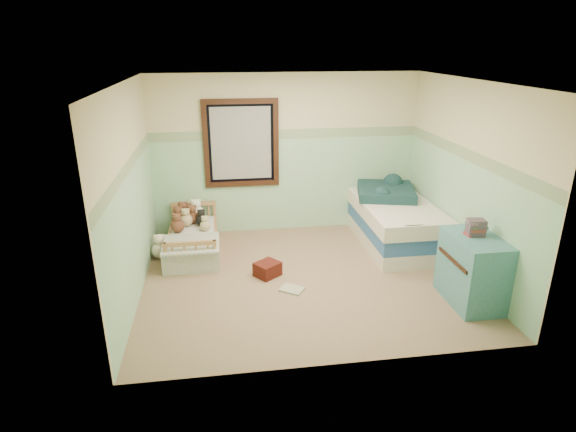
{
  "coord_description": "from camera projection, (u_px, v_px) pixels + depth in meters",
  "views": [
    {
      "loc": [
        -1.03,
        -5.48,
        2.93
      ],
      "look_at": [
        -0.18,
        0.35,
        0.75
      ],
      "focal_mm": 29.51,
      "sensor_mm": 36.0,
      "label": 1
    }
  ],
  "objects": [
    {
      "name": "ceiling",
      "position": [
        308.0,
        81.0,
        5.37
      ],
      "size": [
        4.2,
        3.6,
        0.02
      ],
      "primitive_type": "cube",
      "color": "silver",
      "rests_on": "wall_back"
    },
    {
      "name": "floor",
      "position": [
        305.0,
        278.0,
        6.25
      ],
      "size": [
        4.2,
        3.6,
        0.02
      ],
      "primitive_type": "cube",
      "color": "#866C55",
      "rests_on": "ground"
    },
    {
      "name": "extra_plush_4",
      "position": [
        183.0,
        215.0,
        7.34
      ],
      "size": [
        0.2,
        0.2,
        0.2
      ],
      "primitive_type": "sphere",
      "color": "brown",
      "rests_on": "toddler_mattress"
    },
    {
      "name": "wall_right",
      "position": [
        466.0,
        180.0,
        6.1
      ],
      "size": [
        0.04,
        3.6,
        2.5
      ],
      "primitive_type": "cube",
      "color": "beige",
      "rests_on": "floor"
    },
    {
      "name": "toddler_mattress",
      "position": [
        193.0,
        237.0,
        6.93
      ],
      "size": [
        0.64,
        1.35,
        0.12
      ],
      "primitive_type": "cube",
      "color": "white",
      "rests_on": "toddler_bed_frame"
    },
    {
      "name": "toddler_bed_frame",
      "position": [
        193.0,
        246.0,
        6.99
      ],
      "size": [
        0.7,
        1.41,
        0.18
      ],
      "primitive_type": "cube",
      "color": "#A46D47",
      "rests_on": "floor"
    },
    {
      "name": "plush_bed_tan",
      "position": [
        186.0,
        220.0,
        7.13
      ],
      "size": [
        0.19,
        0.19,
        0.19
      ],
      "primitive_type": "sphere",
      "color": "#D0B882",
      "rests_on": "toddler_mattress"
    },
    {
      "name": "border_strip",
      "position": [
        286.0,
        134.0,
        7.35
      ],
      "size": [
        4.2,
        0.01,
        0.15
      ],
      "primitive_type": "cube",
      "color": "#4D764E",
      "rests_on": "wall_back"
    },
    {
      "name": "plush_bed_dark",
      "position": [
        202.0,
        220.0,
        7.16
      ],
      "size": [
        0.18,
        0.18,
        0.18
      ],
      "primitive_type": "sphere",
      "color": "black",
      "rests_on": "toddler_mattress"
    },
    {
      "name": "extra_plush_1",
      "position": [
        178.0,
        226.0,
        6.9
      ],
      "size": [
        0.2,
        0.2,
        0.2
      ],
      "primitive_type": "sphere",
      "color": "brown",
      "rests_on": "toddler_mattress"
    },
    {
      "name": "patchwork_quilt",
      "position": [
        191.0,
        244.0,
        6.5
      ],
      "size": [
        0.76,
        0.7,
        0.03
      ],
      "primitive_type": "cube",
      "color": "#6E91BC",
      "rests_on": "toddler_mattress"
    },
    {
      "name": "wall_back",
      "position": [
        286.0,
        154.0,
        7.48
      ],
      "size": [
        4.2,
        0.04,
        2.5
      ],
      "primitive_type": "cube",
      "color": "beige",
      "rests_on": "floor"
    },
    {
      "name": "twin_boxspring",
      "position": [
        394.0,
        222.0,
        7.24
      ],
      "size": [
        0.99,
        1.99,
        0.22
      ],
      "primitive_type": "cube",
      "color": "#1F5282",
      "rests_on": "twin_bed_frame"
    },
    {
      "name": "twin_bed_frame",
      "position": [
        392.0,
        235.0,
        7.32
      ],
      "size": [
        0.99,
        1.99,
        0.22
      ],
      "primitive_type": "cube",
      "color": "white",
      "rests_on": "floor"
    },
    {
      "name": "plush_bed_brown",
      "position": [
        184.0,
        215.0,
        7.32
      ],
      "size": [
        0.22,
        0.22,
        0.22
      ],
      "primitive_type": "sphere",
      "color": "brown",
      "rests_on": "toddler_mattress"
    },
    {
      "name": "extra_plush_0",
      "position": [
        193.0,
        217.0,
        7.24
      ],
      "size": [
        0.2,
        0.2,
        0.2
      ],
      "primitive_type": "sphere",
      "color": "brown",
      "rests_on": "toddler_mattress"
    },
    {
      "name": "floor_book",
      "position": [
        292.0,
        289.0,
        5.93
      ],
      "size": [
        0.35,
        0.33,
        0.03
      ],
      "primitive_type": "cube",
      "rotation": [
        0.0,
        0.0,
        -0.61
      ],
      "color": "#F7E44E",
      "rests_on": "floor"
    },
    {
      "name": "wainscot_mint",
      "position": [
        286.0,
        185.0,
        7.64
      ],
      "size": [
        4.2,
        0.01,
        1.5
      ],
      "primitive_type": "cube",
      "color": "#92C89D",
      "rests_on": "floor"
    },
    {
      "name": "twin_mattress",
      "position": [
        395.0,
        209.0,
        7.17
      ],
      "size": [
        1.03,
        2.03,
        0.22
      ],
      "primitive_type": "cube",
      "color": "white",
      "rests_on": "twin_boxspring"
    },
    {
      "name": "wall_front",
      "position": [
        344.0,
        246.0,
        4.14
      ],
      "size": [
        4.2,
        0.04,
        2.5
      ],
      "primitive_type": "cube",
      "color": "beige",
      "rests_on": "floor"
    },
    {
      "name": "extra_plush_2",
      "position": [
        205.0,
        226.0,
        6.96
      ],
      "size": [
        0.16,
        0.16,
        0.16
      ],
      "primitive_type": "sphere",
      "color": "#D0B882",
      "rests_on": "toddler_mattress"
    },
    {
      "name": "window_frame",
      "position": [
        241.0,
        144.0,
        7.28
      ],
      "size": [
        1.16,
        0.06,
        1.36
      ],
      "primitive_type": "cube",
      "color": "black",
      "rests_on": "wall_back"
    },
    {
      "name": "window_blinds",
      "position": [
        241.0,
        144.0,
        7.29
      ],
      "size": [
        0.92,
        0.01,
        1.12
      ],
      "primitive_type": "cube",
      "color": "#B9B9B3",
      "rests_on": "window_frame"
    },
    {
      "name": "teal_blanket",
      "position": [
        386.0,
        191.0,
        7.38
      ],
      "size": [
        1.04,
        1.07,
        0.14
      ],
      "primitive_type": "cube",
      "rotation": [
        0.0,
        0.0,
        -0.25
      ],
      "color": "black",
      "rests_on": "twin_mattress"
    },
    {
      "name": "plush_floor_cream",
      "position": [
        160.0,
        250.0,
        6.77
      ],
      "size": [
        0.25,
        0.25,
        0.25
      ],
      "primitive_type": "sphere",
      "color": "#F6E4C3",
      "rests_on": "floor"
    },
    {
      "name": "red_pillow",
      "position": [
        267.0,
        269.0,
        6.27
      ],
      "size": [
        0.4,
        0.39,
        0.19
      ],
      "primitive_type": "cube",
      "rotation": [
        0.0,
        0.0,
        0.65
      ],
      "color": "maroon",
      "rests_on": "floor"
    },
    {
      "name": "plush_floor_tan",
      "position": [
        187.0,
        261.0,
        6.46
      ],
      "size": [
        0.21,
        0.21,
        0.21
      ],
      "primitive_type": "sphere",
      "color": "#D0B882",
      "rests_on": "floor"
    },
    {
      "name": "dresser",
      "position": [
        473.0,
        270.0,
        5.54
      ],
      "size": [
        0.52,
        0.83,
        0.83
      ],
      "primitive_type": "cube",
      "color": "#3D727E",
      "rests_on": "floor"
    },
    {
      "name": "book_stack",
      "position": [
        476.0,
        227.0,
        5.42
      ],
      "size": [
        0.21,
        0.17,
        0.19
      ],
      "primitive_type": "cube",
      "rotation": [
        0.0,
        0.0,
        -0.12
      ],
      "color": "brown",
      "rests_on": "dresser"
    },
    {
      "name": "wall_left",
      "position": [
        130.0,
        194.0,
        5.53
      ],
      "size": [
        0.04,
        3.6,
        2.5
      ],
      "primitive_type": "cube",
      "color": "beige",
      "rests_on": "floor"
    },
    {
      "name": "extra_plush_3",
      "position": [
        179.0,
        219.0,
        7.15
      ],
      "size": [
        0.21,
        0.21,
        0.21
      ],
      "primitive_type": "sphere",
      "color": "brown",
      "rests_on": "toddler_mattress"
    },
    {
      "name": "plush_bed_white",
      "position": [
        197.0,
        213.0,
        7.34
      ],
      "size": [
        0.24,
        0.24,
        0.24
      ],
      "primitive_type": "sphere",
      "color": "white",
      "rests_on": "toddler_mattress"
    }
  ]
}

